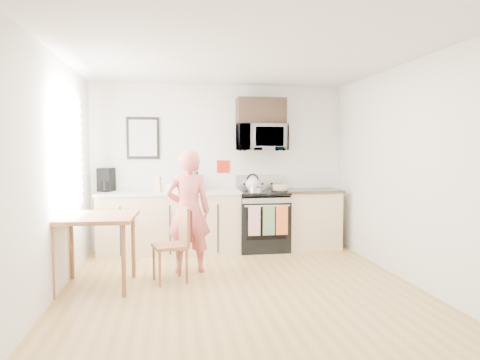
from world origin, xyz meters
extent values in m
plane|color=#A17B3E|center=(0.00, 0.00, 0.00)|extent=(4.60, 4.60, 0.00)
cube|color=white|center=(0.00, 2.30, 1.30)|extent=(4.00, 0.04, 2.60)
cube|color=white|center=(0.00, -2.30, 1.30)|extent=(4.00, 0.04, 2.60)
cube|color=white|center=(-2.00, 0.00, 1.30)|extent=(0.04, 4.60, 2.60)
cube|color=white|center=(2.00, 0.00, 1.30)|extent=(0.04, 4.60, 2.60)
cube|color=silver|center=(0.00, 0.00, 2.60)|extent=(4.00, 4.60, 0.04)
cube|color=white|center=(-1.98, 0.80, 1.55)|extent=(0.02, 1.40, 1.50)
cube|color=white|center=(-1.97, 0.80, 1.55)|extent=(0.01, 1.30, 1.40)
cube|color=#CEB584|center=(-0.80, 2.00, 0.45)|extent=(2.10, 0.60, 0.90)
cube|color=beige|center=(-0.80, 2.00, 0.92)|extent=(2.14, 0.64, 0.04)
cube|color=#CEB584|center=(1.43, 2.00, 0.45)|extent=(0.84, 0.60, 0.90)
cube|color=black|center=(1.43, 2.00, 0.92)|extent=(0.88, 0.64, 0.04)
cube|color=black|center=(0.63, 1.97, 0.39)|extent=(0.76, 0.65, 0.77)
cube|color=black|center=(0.63, 1.66, 0.45)|extent=(0.61, 0.02, 0.45)
cube|color=#ABABB0|center=(0.63, 1.66, 0.78)|extent=(0.74, 0.02, 0.14)
cylinder|color=#ABABB0|center=(0.63, 1.61, 0.74)|extent=(0.68, 0.02, 0.02)
cube|color=black|center=(0.63, 1.97, 0.90)|extent=(0.76, 0.65, 0.04)
cube|color=#ABABB0|center=(0.63, 2.25, 1.04)|extent=(0.76, 0.08, 0.24)
cube|color=white|center=(0.43, 1.61, 0.52)|extent=(0.18, 0.02, 0.44)
cube|color=#526E49|center=(0.65, 1.61, 0.52)|extent=(0.18, 0.02, 0.44)
cube|color=#BB551C|center=(0.85, 1.61, 0.52)|extent=(0.18, 0.02, 0.44)
imported|color=#ABABB0|center=(0.63, 2.08, 1.76)|extent=(0.76, 0.51, 0.42)
cube|color=black|center=(0.63, 2.12, 2.18)|extent=(0.76, 0.35, 0.40)
cube|color=black|center=(-1.20, 2.28, 1.75)|extent=(0.50, 0.03, 0.65)
cube|color=#B9BFB5|center=(-1.20, 2.26, 1.75)|extent=(0.42, 0.01, 0.56)
cube|color=#A41A0E|center=(0.05, 2.28, 1.30)|extent=(0.20, 0.02, 0.20)
imported|color=#D73B40|center=(-0.56, 0.92, 0.78)|extent=(0.58, 0.39, 1.57)
cube|color=brown|center=(-1.62, 0.45, 0.81)|extent=(0.88, 0.88, 0.04)
cylinder|color=brown|center=(-2.01, 0.11, 0.39)|extent=(0.05, 0.05, 0.79)
cylinder|color=brown|center=(-1.28, 0.07, 0.39)|extent=(0.05, 0.05, 0.79)
cylinder|color=brown|center=(-1.97, 0.84, 0.39)|extent=(0.05, 0.05, 0.79)
cylinder|color=brown|center=(-1.24, 0.80, 0.39)|extent=(0.05, 0.05, 0.79)
cube|color=brown|center=(-0.80, 0.54, 0.43)|extent=(0.46, 0.46, 0.04)
cube|color=brown|center=(-0.63, 0.58, 0.66)|extent=(0.13, 0.37, 0.45)
cube|color=#5F1410|center=(-0.60, 0.59, 0.67)|extent=(0.14, 0.34, 0.37)
cylinder|color=brown|center=(-0.91, 0.35, 0.21)|extent=(0.03, 0.03, 0.41)
cylinder|color=brown|center=(-0.60, 0.43, 0.21)|extent=(0.03, 0.03, 0.41)
cylinder|color=brown|center=(-0.99, 0.65, 0.21)|extent=(0.03, 0.03, 0.41)
cylinder|color=brown|center=(-0.68, 0.73, 0.21)|extent=(0.03, 0.03, 0.41)
cube|color=brown|center=(-0.38, 2.11, 1.04)|extent=(0.12, 0.14, 0.20)
cylinder|color=#A41A0E|center=(-0.46, 2.16, 1.01)|extent=(0.11, 0.11, 0.14)
imported|color=white|center=(-0.58, 2.03, 0.97)|extent=(0.28, 0.28, 0.05)
cube|color=tan|center=(-0.97, 2.01, 1.05)|extent=(0.11, 0.11, 0.22)
cube|color=black|center=(-1.75, 2.18, 1.12)|extent=(0.26, 0.29, 0.35)
cylinder|color=black|center=(-1.75, 2.07, 1.03)|extent=(0.13, 0.13, 0.13)
cube|color=tan|center=(-0.68, 1.80, 1.00)|extent=(0.34, 0.30, 0.12)
cylinder|color=black|center=(0.91, 1.95, 0.93)|extent=(0.29, 0.29, 0.02)
cylinder|color=tan|center=(0.91, 1.95, 0.98)|extent=(0.24, 0.24, 0.08)
sphere|color=white|center=(0.49, 2.05, 1.03)|extent=(0.21, 0.21, 0.21)
cone|color=white|center=(0.49, 2.05, 1.14)|extent=(0.07, 0.07, 0.07)
torus|color=black|center=(0.49, 2.05, 1.10)|extent=(0.19, 0.02, 0.19)
cylinder|color=#ABABB0|center=(0.48, 1.79, 0.98)|extent=(0.21, 0.21, 0.11)
cylinder|color=black|center=(0.49, 1.63, 1.02)|extent=(0.03, 0.19, 0.02)
camera|label=1|loc=(-0.76, -4.52, 1.56)|focal=32.00mm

